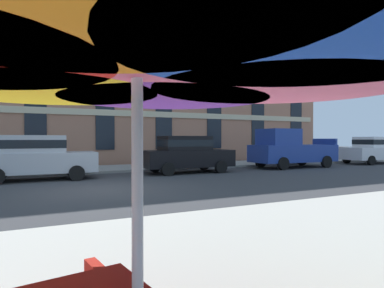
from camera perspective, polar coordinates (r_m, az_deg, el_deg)
The scene contains 8 objects.
ground_plane at distance 10.91m, azimuth -15.72°, elevation -7.77°, with size 120.00×120.00×0.00m, color #38383A.
sidewalk_far at distance 17.59m, azimuth -19.56°, elevation -4.31°, with size 56.00×3.60×0.12m, color gray.
apartment_building at distance 26.46m, azimuth -21.60°, elevation 14.73°, with size 37.04×12.08×16.00m.
sedan_silver at distance 14.34m, azimuth -25.55°, elevation -1.94°, with size 4.40×1.98×1.78m.
sedan_black at distance 15.78m, azimuth -0.99°, elevation -1.61°, with size 4.40×1.98×1.78m.
pickup_blue at distance 19.42m, azimuth 16.79°, elevation -0.96°, with size 5.10×2.12×2.20m.
sedan_white at distance 24.84m, azimuth 29.10°, elevation -0.82°, with size 4.40×1.98×1.78m.
patio_umbrella at distance 1.76m, azimuth -9.59°, elevation 17.33°, with size 3.47×3.22×2.39m.
Camera 1 is at (-1.85, -10.62, 1.63)m, focal length 30.49 mm.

